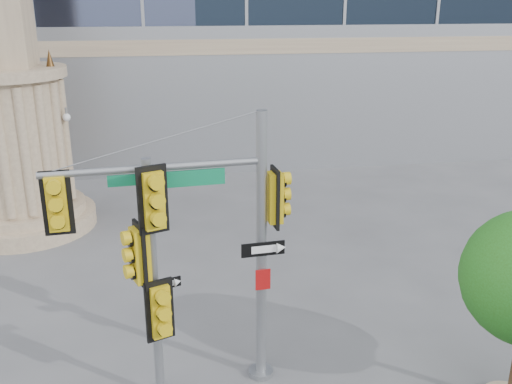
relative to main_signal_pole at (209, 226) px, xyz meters
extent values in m
plane|color=#545456|center=(0.75, -0.13, -3.26)|extent=(120.00, 120.00, 0.00)
cylinder|color=gray|center=(-5.25, 8.87, -3.01)|extent=(4.40, 4.40, 0.50)
cylinder|color=gray|center=(-5.25, 8.87, -2.61)|extent=(3.80, 3.80, 0.30)
cylinder|color=gray|center=(-5.25, 8.87, -0.46)|extent=(3.00, 3.00, 4.00)
cylinder|color=gray|center=(-5.25, 8.87, 1.69)|extent=(3.50, 3.50, 0.30)
cone|color=#472D14|center=(-3.95, 8.87, 2.09)|extent=(0.24, 0.24, 0.50)
cylinder|color=slate|center=(0.95, 0.08, -3.21)|extent=(0.49, 0.49, 0.11)
cylinder|color=slate|center=(0.95, 0.08, -0.63)|extent=(0.19, 0.19, 5.27)
cylinder|color=slate|center=(-0.89, -0.07, 1.13)|extent=(3.68, 0.41, 0.12)
cube|color=#0E7A4C|center=(-0.28, -0.04, 0.91)|extent=(1.14, 0.13, 0.28)
cube|color=gold|center=(-2.46, -0.19, 0.64)|extent=(0.50, 0.28, 1.10)
cube|color=gold|center=(1.19, 0.10, 0.42)|extent=(0.28, 0.50, 1.10)
cube|color=black|center=(0.96, -0.05, -0.50)|extent=(0.81, 0.09, 0.26)
cube|color=#A60F0F|center=(0.96, -0.05, -1.11)|extent=(0.28, 0.05, 0.40)
cylinder|color=slate|center=(-1.01, -0.27, -0.96)|extent=(0.17, 0.17, 4.61)
cube|color=gold|center=(-0.94, -0.46, 0.70)|extent=(0.57, 0.42, 1.15)
cube|color=gold|center=(-1.20, -0.35, -0.31)|extent=(0.42, 0.57, 1.15)
cube|color=gold|center=(-0.94, -0.46, -1.33)|extent=(0.57, 0.42, 1.15)
cube|color=black|center=(-0.81, -0.32, -0.91)|extent=(0.54, 0.23, 0.18)
camera|label=1|loc=(-0.70, -9.27, 3.80)|focal=40.00mm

